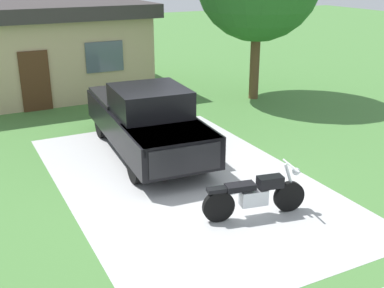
% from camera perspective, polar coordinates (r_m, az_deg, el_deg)
% --- Properties ---
extents(ground_plane, '(80.00, 80.00, 0.00)m').
position_cam_1_polar(ground_plane, '(11.55, -0.88, -4.36)').
color(ground_plane, '#487A3A').
extents(driveway_pad, '(5.59, 8.99, 0.01)m').
position_cam_1_polar(driveway_pad, '(11.55, -0.88, -4.34)').
color(driveway_pad, '#B7B7B7').
rests_on(driveway_pad, ground).
extents(motorcycle, '(2.20, 0.77, 1.09)m').
position_cam_1_polar(motorcycle, '(9.89, 7.53, -5.98)').
color(motorcycle, black).
rests_on(motorcycle, ground).
extents(pickup_truck, '(2.38, 5.74, 1.90)m').
position_cam_1_polar(pickup_truck, '(13.09, -5.56, 3.06)').
color(pickup_truck, black).
rests_on(pickup_truck, ground).
extents(neighbor_house, '(9.60, 5.60, 3.50)m').
position_cam_1_polar(neighbor_house, '(20.03, -19.53, 10.52)').
color(neighbor_house, tan).
rests_on(neighbor_house, ground).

